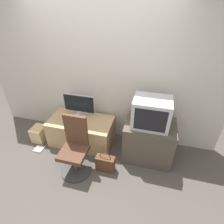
% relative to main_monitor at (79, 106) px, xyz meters
% --- Properties ---
extents(ground_plane, '(12.00, 12.00, 0.00)m').
position_rel_main_monitor_xyz_m(ground_plane, '(0.31, -1.07, -0.74)').
color(ground_plane, '#4C4742').
extents(wall_back, '(4.40, 0.05, 2.60)m').
position_rel_main_monitor_xyz_m(wall_back, '(0.31, 0.26, 0.56)').
color(wall_back, beige).
rests_on(wall_back, ground_plane).
extents(desk, '(1.17, 0.61, 0.52)m').
position_rel_main_monitor_xyz_m(desk, '(0.06, -0.14, -0.48)').
color(desk, tan).
rests_on(desk, ground_plane).
extents(side_stand, '(0.81, 0.59, 0.71)m').
position_rel_main_monitor_xyz_m(side_stand, '(1.31, -0.18, -0.38)').
color(side_stand, '#4C4238').
rests_on(side_stand, ground_plane).
extents(main_monitor, '(0.59, 0.22, 0.44)m').
position_rel_main_monitor_xyz_m(main_monitor, '(0.00, 0.00, 0.00)').
color(main_monitor, '#B2B2B7').
rests_on(main_monitor, desk).
extents(keyboard, '(0.34, 0.11, 0.01)m').
position_rel_main_monitor_xyz_m(keyboard, '(-0.03, -0.27, -0.21)').
color(keyboard, silver).
rests_on(keyboard, desk).
extents(mouse, '(0.06, 0.04, 0.03)m').
position_rel_main_monitor_xyz_m(mouse, '(0.19, -0.27, -0.21)').
color(mouse, black).
rests_on(mouse, desk).
extents(crt_tv, '(0.56, 0.42, 0.46)m').
position_rel_main_monitor_xyz_m(crt_tv, '(1.28, -0.21, 0.20)').
color(crt_tv, '#B7B7BC').
rests_on(crt_tv, side_stand).
extents(office_chair, '(0.50, 0.50, 0.98)m').
position_rel_main_monitor_xyz_m(office_chair, '(0.22, -0.75, -0.33)').
color(office_chair, '#333333').
rests_on(office_chair, ground_plane).
extents(cardboard_box_lower, '(0.24, 0.28, 0.30)m').
position_rel_main_monitor_xyz_m(cardboard_box_lower, '(-0.78, -0.30, -0.59)').
color(cardboard_box_lower, '#D1B27F').
rests_on(cardboard_box_lower, ground_plane).
extents(handbag, '(0.30, 0.13, 0.39)m').
position_rel_main_monitor_xyz_m(handbag, '(0.68, -0.67, -0.59)').
color(handbag, '#4C2D19').
rests_on(handbag, ground_plane).
extents(book, '(0.16, 0.15, 0.02)m').
position_rel_main_monitor_xyz_m(book, '(-0.65, -0.56, -0.72)').
color(book, beige).
rests_on(book, ground_plane).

